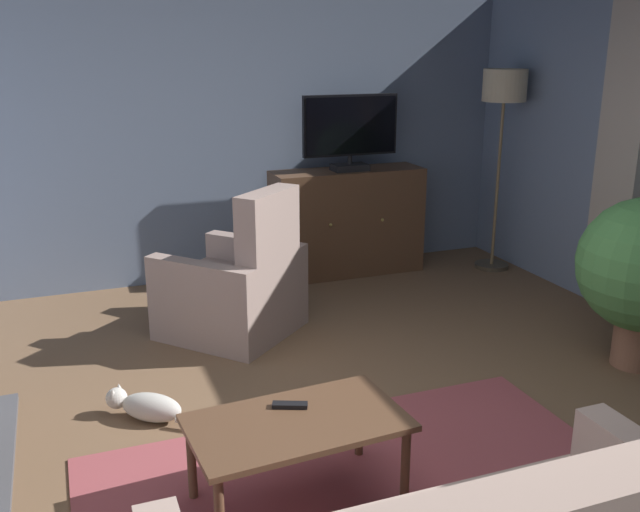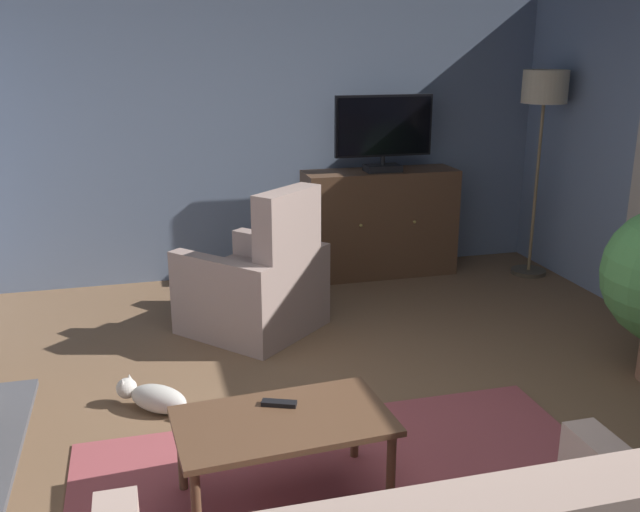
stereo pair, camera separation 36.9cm
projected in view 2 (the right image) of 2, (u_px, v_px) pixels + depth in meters
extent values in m
cube|color=brown|center=(375.00, 462.00, 3.75)|extent=(6.03, 7.16, 0.04)
cube|color=slate|center=(260.00, 138.00, 6.45)|extent=(6.03, 0.10, 2.57)
cube|color=#9E474C|center=(357.00, 504.00, 3.37)|extent=(2.72, 1.77, 0.01)
cube|color=#402A1C|center=(378.00, 270.00, 6.75)|extent=(1.38, 0.38, 0.06)
cube|color=brown|center=(379.00, 223.00, 6.62)|extent=(1.44, 0.44, 1.00)
sphere|color=tan|center=(361.00, 226.00, 6.32)|extent=(0.03, 0.03, 0.03)
sphere|color=tan|center=(414.00, 222.00, 6.45)|extent=(0.03, 0.03, 0.03)
cube|color=black|center=(383.00, 168.00, 6.42)|extent=(0.33, 0.20, 0.06)
cylinder|color=black|center=(383.00, 161.00, 6.40)|extent=(0.04, 0.04, 0.08)
cube|color=black|center=(384.00, 126.00, 6.30)|extent=(0.91, 0.05, 0.55)
cube|color=black|center=(385.00, 126.00, 6.28)|extent=(0.87, 0.01, 0.51)
cube|color=brown|center=(283.00, 421.00, 3.28)|extent=(1.04, 0.63, 0.03)
cylinder|color=brown|center=(355.00, 423.00, 3.70)|extent=(0.04, 0.04, 0.42)
cylinder|color=brown|center=(182.00, 453.00, 3.42)|extent=(0.04, 0.04, 0.42)
cylinder|color=brown|center=(391.00, 472.00, 3.27)|extent=(0.04, 0.04, 0.42)
cylinder|color=brown|center=(197.00, 512.00, 3.00)|extent=(0.04, 0.04, 0.42)
cube|color=black|center=(279.00, 403.00, 3.39)|extent=(0.18, 0.11, 0.02)
cube|color=#A3897F|center=(252.00, 301.00, 5.40)|extent=(1.03, 1.05, 0.45)
cube|color=#A3897F|center=(288.00, 236.00, 5.05)|extent=(0.57, 0.53, 0.68)
cube|color=#A3897F|center=(220.00, 302.00, 5.08)|extent=(0.68, 0.74, 0.65)
cube|color=#A3897F|center=(280.00, 276.00, 5.66)|extent=(0.68, 0.74, 0.65)
ellipsoid|color=beige|center=(159.00, 399.00, 4.20)|extent=(0.40, 0.36, 0.17)
sphere|color=beige|center=(127.00, 388.00, 4.28)|extent=(0.13, 0.13, 0.13)
cone|color=beige|center=(122.00, 382.00, 4.23)|extent=(0.04, 0.04, 0.04)
cone|color=beige|center=(129.00, 377.00, 4.29)|extent=(0.04, 0.04, 0.04)
cylinder|color=beige|center=(197.00, 416.00, 4.07)|extent=(0.20, 0.16, 0.05)
cylinder|color=#4C4233|center=(528.00, 272.00, 6.74)|extent=(0.32, 0.32, 0.04)
cylinder|color=olive|center=(536.00, 191.00, 6.52)|extent=(0.03, 0.03, 1.61)
cylinder|color=beige|center=(545.00, 86.00, 6.24)|extent=(0.40, 0.40, 0.29)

